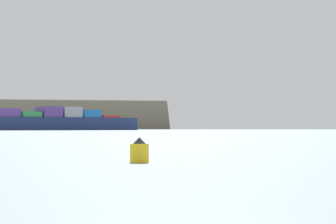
{
  "coord_description": "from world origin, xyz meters",
  "views": [
    {
      "loc": [
        -1.63,
        -14.0,
        2.57
      ],
      "look_at": [
        -2.71,
        1.62,
        2.95
      ],
      "focal_mm": 70.12,
      "sensor_mm": 36.0,
      "label": 1
    }
  ],
  "objects": [
    {
      "name": "distant_headland",
      "position": [
        -39.62,
        1237.91,
        21.77
      ],
      "size": [
        853.19,
        660.39,
        43.54
      ],
      "primitive_type": "cube",
      "rotation": [
        0.0,
        0.0,
        0.28
      ],
      "color": "#756B56",
      "rests_on": "ground_plane"
    },
    {
      "name": "channel_buoy",
      "position": [
        -7.05,
        33.81,
        0.83
      ],
      "size": [
        1.4,
        1.4,
        1.88
      ],
      "color": "yellow",
      "rests_on": "ground_plane"
    },
    {
      "name": "cargo_ship",
      "position": [
        -171.4,
        610.84,
        9.52
      ],
      "size": [
        178.75,
        152.0,
        35.97
      ],
      "rotation": [
        0.0,
        0.0,
        0.68
      ],
      "color": "navy",
      "rests_on": "ground_plane"
    }
  ]
}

